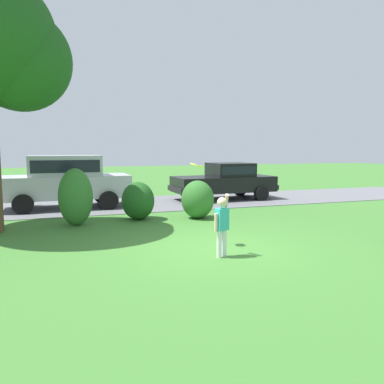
{
  "coord_description": "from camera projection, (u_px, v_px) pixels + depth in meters",
  "views": [
    {
      "loc": [
        -3.2,
        -7.65,
        2.17
      ],
      "look_at": [
        -0.07,
        1.31,
        1.1
      ],
      "focal_mm": 36.19,
      "sensor_mm": 36.0,
      "label": 1
    }
  ],
  "objects": [
    {
      "name": "child_thrower",
      "position": [
        222.0,
        222.0,
        7.7
      ],
      "size": [
        0.39,
        0.36,
        1.29
      ],
      "color": "white",
      "rests_on": "ground"
    },
    {
      "name": "shrub_centre_left",
      "position": [
        138.0,
        201.0,
        11.82
      ],
      "size": [
        0.99,
        1.14,
        1.16
      ],
      "color": "#1E511C",
      "rests_on": "ground"
    },
    {
      "name": "driveway_strip",
      "position": [
        144.0,
        204.0,
        15.23
      ],
      "size": [
        28.0,
        4.4,
        0.02
      ],
      "primitive_type": "cube",
      "color": "slate",
      "rests_on": "ground"
    },
    {
      "name": "parked_suv",
      "position": [
        65.0,
        179.0,
        13.99
      ],
      "size": [
        4.73,
        2.16,
        1.92
      ],
      "color": "silver",
      "rests_on": "ground"
    },
    {
      "name": "ground_plane",
      "position": [
        215.0,
        248.0,
        8.47
      ],
      "size": [
        80.0,
        80.0,
        0.0
      ],
      "primitive_type": "plane",
      "color": "#3D752D"
    },
    {
      "name": "parked_sedan",
      "position": [
        225.0,
        180.0,
        16.42
      ],
      "size": [
        4.45,
        2.2,
        1.56
      ],
      "color": "black",
      "rests_on": "ground"
    },
    {
      "name": "frisbee",
      "position": [
        196.0,
        165.0,
        8.46
      ],
      "size": [
        0.28,
        0.28,
        0.13
      ],
      "color": "yellow"
    },
    {
      "name": "shrub_near_tree",
      "position": [
        76.0,
        197.0,
        10.87
      ],
      "size": [
        0.95,
        0.81,
        1.62
      ],
      "color": "#33702B",
      "rests_on": "ground"
    },
    {
      "name": "shrub_centre",
      "position": [
        198.0,
        199.0,
        12.04
      ],
      "size": [
        1.02,
        1.01,
        1.18
      ],
      "color": "#33702B",
      "rests_on": "ground"
    }
  ]
}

